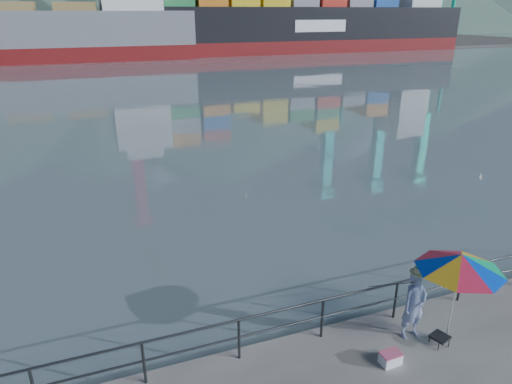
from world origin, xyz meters
TOP-DOWN VIEW (x-y plane):
  - harbor_water at (0.00, 130.00)m, footprint 500.00×280.00m
  - far_dock at (10.00, 93.00)m, footprint 200.00×40.00m
  - guardrail at (0.00, 1.70)m, footprint 22.00×0.06m
  - container_stacks at (31.36, 93.29)m, footprint 58.00×5.40m
  - fisherman at (2.94, 1.00)m, footprint 0.62×0.41m
  - beach_umbrella at (3.57, 0.53)m, footprint 1.89×1.89m
  - folding_stool at (3.36, 0.51)m, footprint 0.46×0.46m
  - cooler_bag at (1.96, 0.40)m, footprint 0.45×0.31m
  - fishing_rod at (2.87, 1.82)m, footprint 0.21×1.88m
  - bulk_carrier at (-8.82, 72.98)m, footprint 50.39×8.72m
  - container_ship at (39.23, 75.66)m, footprint 61.91×10.32m

SIDE VIEW (x-z plane):
  - harbor_water at x=0.00m, z-range 0.00..0.00m
  - far_dock at x=10.00m, z-range -0.20..0.20m
  - fishing_rod at x=2.87m, z-range -0.66..0.66m
  - cooler_bag at x=1.96m, z-range 0.00..0.25m
  - folding_stool at x=3.36m, z-range 0.01..0.25m
  - guardrail at x=0.00m, z-range 0.01..1.03m
  - fisherman at x=2.94m, z-range 0.00..1.67m
  - beach_umbrella at x=3.57m, z-range 0.94..3.21m
  - container_stacks at x=31.36m, z-range -0.93..6.87m
  - bulk_carrier at x=-8.82m, z-range -3.11..11.39m
  - container_ship at x=39.23m, z-range -3.23..14.87m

